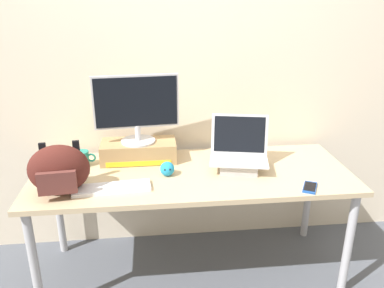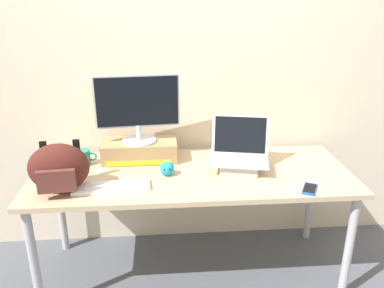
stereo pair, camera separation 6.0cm
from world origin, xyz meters
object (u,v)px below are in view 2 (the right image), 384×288
at_px(cell_phone, 310,189).
at_px(plush_toy, 167,168).
at_px(desktop_monitor, 138,107).
at_px(external_keyboard, 111,187).
at_px(coffee_mug, 84,157).
at_px(messenger_backpack, 59,168).
at_px(toner_box_yellow, 140,150).
at_px(open_laptop, 239,159).

xyz_separation_m(cell_phone, plush_toy, (-0.77, 0.25, 0.04)).
bearing_deg(desktop_monitor, cell_phone, -32.98).
height_order(external_keyboard, coffee_mug, coffee_mug).
xyz_separation_m(messenger_backpack, cell_phone, (1.35, -0.10, -0.13)).
height_order(external_keyboard, plush_toy, plush_toy).
height_order(coffee_mug, cell_phone, coffee_mug).
relative_size(toner_box_yellow, messenger_backpack, 1.40).
relative_size(open_laptop, plush_toy, 4.57).
bearing_deg(plush_toy, external_keyboard, -154.35).
height_order(toner_box_yellow, desktop_monitor, desktop_monitor).
xyz_separation_m(messenger_backpack, coffee_mug, (0.06, 0.34, -0.08)).
distance_m(coffee_mug, plush_toy, 0.55).
height_order(desktop_monitor, external_keyboard, desktop_monitor).
relative_size(external_keyboard, messenger_backpack, 1.27).
height_order(open_laptop, messenger_backpack, open_laptop).
xyz_separation_m(desktop_monitor, open_laptop, (0.61, -0.20, -0.28)).
height_order(messenger_backpack, cell_phone, messenger_backpack).
bearing_deg(desktop_monitor, plush_toy, -60.95).
bearing_deg(coffee_mug, cell_phone, -18.83).
height_order(desktop_monitor, coffee_mug, desktop_monitor).
bearing_deg(external_keyboard, desktop_monitor, 65.65).
xyz_separation_m(toner_box_yellow, plush_toy, (0.17, -0.25, -0.02)).
height_order(toner_box_yellow, cell_phone, toner_box_yellow).
xyz_separation_m(external_keyboard, coffee_mug, (-0.20, 0.34, 0.04)).
bearing_deg(open_laptop, messenger_backpack, -157.46).
height_order(toner_box_yellow, open_laptop, open_laptop).
relative_size(messenger_backpack, coffee_mug, 2.66).
relative_size(toner_box_yellow, cell_phone, 3.06).
relative_size(toner_box_yellow, desktop_monitor, 0.90).
bearing_deg(external_keyboard, coffee_mug, 116.06).
height_order(desktop_monitor, cell_phone, desktop_monitor).
bearing_deg(toner_box_yellow, coffee_mug, -170.24).
height_order(external_keyboard, messenger_backpack, messenger_backpack).
height_order(desktop_monitor, messenger_backpack, desktop_monitor).
height_order(messenger_backpack, plush_toy, messenger_backpack).
relative_size(desktop_monitor, open_laptop, 1.35).
bearing_deg(cell_phone, messenger_backpack, -156.96).
bearing_deg(open_laptop, desktop_monitor, 173.35).
bearing_deg(desktop_monitor, messenger_backpack, -141.09).
distance_m(external_keyboard, messenger_backpack, 0.29).
distance_m(desktop_monitor, open_laptop, 0.70).
distance_m(desktop_monitor, plush_toy, 0.43).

